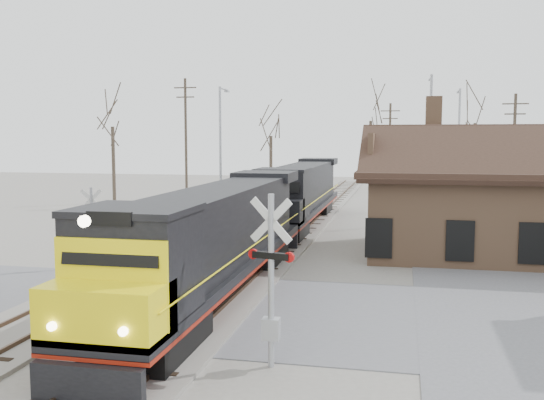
% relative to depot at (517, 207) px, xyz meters
% --- Properties ---
extents(ground, '(140.00, 140.00, 0.00)m').
position_rel_depot_xyz_m(ground, '(-11.99, -12.00, -2.41)').
color(ground, gray).
rests_on(ground, ground).
extents(road, '(60.00, 9.00, 0.03)m').
position_rel_depot_xyz_m(road, '(-11.99, -12.00, -2.39)').
color(road, '#5B5B60').
rests_on(road, ground).
extents(track_main, '(3.40, 90.00, 0.24)m').
position_rel_depot_xyz_m(track_main, '(-11.99, 3.00, -2.34)').
color(track_main, gray).
rests_on(track_main, ground).
extents(track_siding, '(3.40, 90.00, 0.24)m').
position_rel_depot_xyz_m(track_siding, '(-16.49, 3.00, -2.34)').
color(track_siding, gray).
rests_on(track_siding, ground).
extents(depot, '(15.20, 9.31, 7.90)m').
position_rel_depot_xyz_m(depot, '(0.00, 0.00, 0.00)').
color(depot, '#936A4C').
rests_on(depot, ground).
extents(locomotive_lead, '(2.78, 18.63, 4.13)m').
position_rel_depot_xyz_m(locomotive_lead, '(-11.99, -11.19, -0.24)').
color(locomotive_lead, black).
rests_on(locomotive_lead, ground).
extents(locomotive_trailing, '(2.78, 18.63, 3.91)m').
position_rel_depot_xyz_m(locomotive_trailing, '(-11.99, 7.72, -0.24)').
color(locomotive_trailing, black).
rests_on(locomotive_trailing, ground).
extents(crossbuck_near, '(1.24, 0.38, 4.41)m').
position_rel_depot_xyz_m(crossbuck_near, '(-8.67, -16.74, -0.36)').
color(crossbuck_near, '#A5A8AD').
rests_on(crossbuck_near, ground).
extents(crossbuck_far, '(1.00, 0.41, 3.60)m').
position_rel_depot_xyz_m(crossbuck_far, '(-18.94, -6.91, -0.69)').
color(crossbuck_far, '#A5A8AD').
rests_on(crossbuck_far, ground).
extents(streetlight_a, '(0.25, 2.04, 9.24)m').
position_rel_depot_xyz_m(streetlight_a, '(-17.79, 8.99, 2.75)').
color(streetlight_a, '#A5A8AD').
rests_on(streetlight_a, ground).
extents(streetlight_b, '(0.25, 2.04, 9.89)m').
position_rel_depot_xyz_m(streetlight_b, '(-3.77, 10.39, 3.08)').
color(streetlight_b, '#A5A8AD').
rests_on(streetlight_b, ground).
extents(streetlight_c, '(0.25, 2.04, 9.73)m').
position_rel_depot_xyz_m(streetlight_c, '(-1.08, 20.60, 3.00)').
color(streetlight_c, '#A5A8AD').
rests_on(streetlight_c, ground).
extents(utility_pole_a, '(2.00, 0.24, 10.84)m').
position_rel_depot_xyz_m(utility_pole_a, '(-23.93, 18.75, 3.25)').
color(utility_pole_a, '#382D23').
rests_on(utility_pole_a, ground).
extents(utility_pole_b, '(2.00, 0.24, 9.36)m').
position_rel_depot_xyz_m(utility_pole_b, '(-6.87, 34.25, 2.50)').
color(utility_pole_b, '#382D23').
rests_on(utility_pole_b, ground).
extents(utility_pole_c, '(2.00, 0.24, 9.23)m').
position_rel_depot_xyz_m(utility_pole_c, '(3.12, 20.08, 2.43)').
color(utility_pole_c, '#382D23').
rests_on(utility_pole_c, ground).
extents(tree_a, '(4.49, 4.49, 10.99)m').
position_rel_depot_xyz_m(tree_a, '(-30.41, 17.98, 5.42)').
color(tree_a, '#382D23').
rests_on(tree_a, ground).
extents(tree_b, '(3.95, 3.95, 9.68)m').
position_rel_depot_xyz_m(tree_b, '(-18.06, 26.47, 4.48)').
color(tree_b, '#382D23').
rests_on(tree_b, ground).
extents(tree_c, '(5.06, 5.06, 12.41)m').
position_rel_depot_xyz_m(tree_c, '(-9.02, 36.41, 6.43)').
color(tree_c, '#382D23').
rests_on(tree_c, ground).
extents(tree_d, '(4.77, 4.77, 11.69)m').
position_rel_depot_xyz_m(tree_d, '(1.22, 29.92, 5.92)').
color(tree_d, '#382D23').
rests_on(tree_d, ground).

